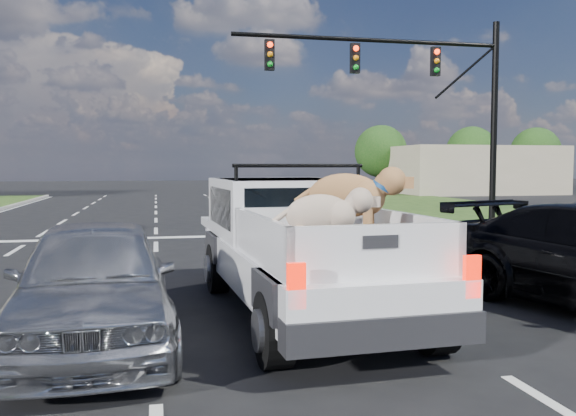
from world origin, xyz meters
TOP-DOWN VIEW (x-y plane):
  - ground at (0.00, 0.00)m, footprint 160.00×160.00m
  - road_markings at (0.00, 6.56)m, footprint 17.75×60.00m
  - traffic_signal at (7.20, 10.50)m, footprint 9.11×0.31m
  - building_right at (22.00, 34.00)m, footprint 12.00×7.00m
  - tree_far_d at (16.00, 38.00)m, footprint 4.20×4.20m
  - tree_far_e at (24.00, 38.00)m, footprint 4.20×4.20m
  - tree_far_f at (30.00, 38.00)m, footprint 4.20×4.20m
  - pickup_truck at (0.32, 0.12)m, footprint 2.44×5.92m
  - silver_sedan at (-2.46, -0.93)m, footprint 2.00×4.57m

SIDE VIEW (x-z plane):
  - ground at x=0.00m, z-range 0.00..0.00m
  - road_markings at x=0.00m, z-range 0.00..0.01m
  - silver_sedan at x=-2.46m, z-range 0.00..1.53m
  - pickup_truck at x=0.32m, z-range -0.06..2.12m
  - building_right at x=22.00m, z-range 0.00..3.60m
  - tree_far_d at x=16.00m, z-range 0.59..5.99m
  - tree_far_e at x=24.00m, z-range 0.59..5.99m
  - tree_far_f at x=30.00m, z-range 0.59..5.99m
  - traffic_signal at x=7.20m, z-range 1.23..8.23m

